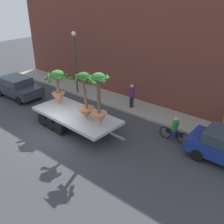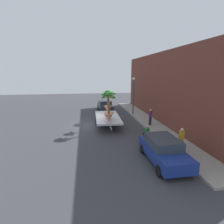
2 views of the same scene
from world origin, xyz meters
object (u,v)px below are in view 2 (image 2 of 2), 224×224
Objects in this scene: potted_palm_rear at (108,102)px; pedestrian_far_left at (150,117)px; potted_palm_front at (109,108)px; pedestrian_near_gate at (181,139)px; trailing_car at (105,105)px; cyclist at (147,135)px; parked_car at (163,150)px; flatbed_trailer at (107,118)px; potted_palm_middle at (108,108)px; street_lamp at (133,91)px.

potted_palm_rear reaches higher than pedestrian_far_left.
pedestrian_near_gate is at bearing 31.79° from potted_palm_front.
pedestrian_near_gate and pedestrian_far_left have the same top height.
pedestrian_near_gate is at bearing 13.54° from trailing_car.
cyclist is at bearing -142.34° from pedestrian_near_gate.
potted_palm_front reaches higher than potted_palm_rear.
potted_palm_rear is at bearing -168.41° from parked_car.
cyclist reaches higher than flatbed_trailer.
potted_palm_front is at bearing -91.98° from pedestrian_far_left.
pedestrian_near_gate is at bearing -2.21° from pedestrian_far_left.
flatbed_trailer is 2.46× the size of potted_palm_front.
pedestrian_near_gate is (6.66, 4.13, -1.02)m from potted_palm_front.
potted_palm_front is at bearing -3.92° from trailing_car.
potted_palm_middle is at bearing -157.68° from parked_car.
potted_palm_rear is 0.53× the size of parked_car.
trailing_car reaches higher than cyclist.
potted_palm_rear is at bearing -163.20° from cyclist.
street_lamp is at bearing 171.13° from cyclist.
potted_palm_middle reaches higher than parked_car.
flatbed_trailer is at bearing -10.63° from potted_palm_rear.
trailing_car is 5.24m from street_lamp.
pedestrian_far_left reaches higher than cyclist.
potted_palm_rear is 0.48× the size of street_lamp.
parked_car is 2.55× the size of pedestrian_far_left.
parked_car is 0.90× the size of street_lamp.
street_lamp is at bearing 146.20° from potted_palm_middle.
street_lamp is at bearing 173.05° from parked_car.
street_lamp is at bearing -174.83° from pedestrian_far_left.
potted_palm_rear reaches higher than parked_car.
potted_palm_rear is 5.64m from trailing_car.
pedestrian_near_gate is at bearing 28.13° from flatbed_trailer.
potted_palm_rear is 0.76× the size of potted_palm_middle.
trailing_car reaches higher than flatbed_trailer.
pedestrian_far_left is (1.25, 4.40, 0.27)m from flatbed_trailer.
trailing_car is (-12.64, -1.89, 0.16)m from cyclist.
potted_palm_rear is 1.25× the size of cyclist.
potted_palm_rear is 0.56× the size of trailing_car.
pedestrian_far_left is (-4.33, 1.93, 0.37)m from cyclist.
pedestrian_far_left is at bearing 5.17° from street_lamp.
potted_palm_front is 1.49× the size of cyclist.
pedestrian_far_left reaches higher than parked_car.
potted_palm_rear is at bearing -157.65° from pedestrian_near_gate.
pedestrian_far_left is (-7.44, 1.99, 0.21)m from parked_car.
potted_palm_front is 7.90m from pedestrian_near_gate.
flatbed_trailer is at bearing -105.91° from pedestrian_far_left.
cyclist is 9.87m from street_lamp.
potted_palm_rear is 2.72m from potted_palm_front.
potted_palm_front is (2.70, -0.28, -0.17)m from potted_palm_rear.
parked_car is 15.85m from trailing_car.
street_lamp is (-4.94, 3.92, 1.17)m from potted_palm_front.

